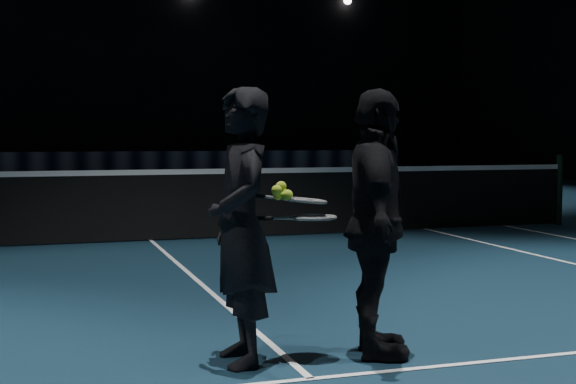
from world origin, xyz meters
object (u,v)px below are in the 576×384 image
at_px(player_a, 241,226).
at_px(player_b, 376,224).
at_px(tennis_balls, 282,192).
at_px(racket_lower, 314,218).
at_px(racket_upper, 304,200).

xyz_separation_m(player_a, player_b, (0.84, -0.12, 0.00)).
bearing_deg(player_a, tennis_balls, 83.28).
height_order(player_a, racket_lower, player_a).
distance_m(player_a, racket_upper, 0.43).
distance_m(player_b, tennis_balls, 0.63).
bearing_deg(racket_lower, player_a, -180.00).
relative_size(player_a, racket_upper, 2.49).
bearing_deg(racket_upper, racket_lower, -42.66).
distance_m(player_a, player_b, 0.85).
xyz_separation_m(player_a, tennis_balls, (0.25, -0.03, 0.20)).
relative_size(player_a, tennis_balls, 14.09).
bearing_deg(racket_upper, player_a, -178.29).
xyz_separation_m(racket_lower, racket_upper, (-0.04, 0.05, 0.10)).
relative_size(player_b, racket_lower, 2.49).
bearing_deg(tennis_balls, racket_upper, 5.76).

